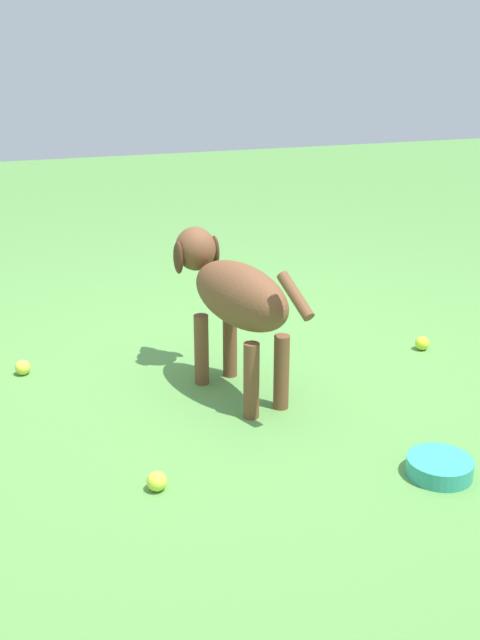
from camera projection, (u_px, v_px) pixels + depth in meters
name	position (u px, v px, depth m)	size (l,w,h in m)	color
ground	(236.00, 377.00, 3.20)	(14.00, 14.00, 0.00)	#548C42
dog	(232.00, 294.00, 2.94)	(0.36, 0.92, 0.63)	brown
tennis_ball_0	(422.00, 343.00, 3.48)	(0.07, 0.07, 0.07)	#C9DF2E
tennis_ball_1	(23.00, 367.00, 3.22)	(0.07, 0.07, 0.07)	#D4D540
tennis_ball_2	(157.00, 481.00, 2.38)	(0.07, 0.07, 0.07)	#CBDE3C
water_bowl	(439.00, 467.00, 2.46)	(0.22, 0.22, 0.06)	teal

